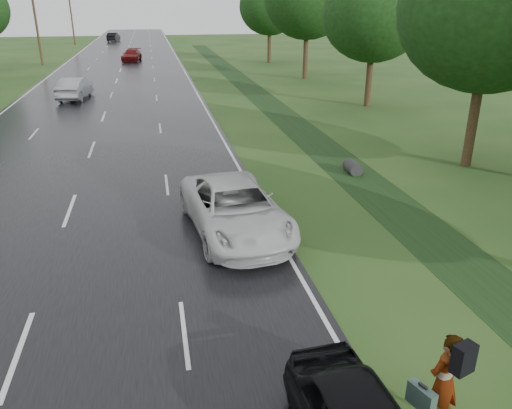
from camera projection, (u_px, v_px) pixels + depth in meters
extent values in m
plane|color=#244518|center=(18.00, 355.00, 10.55)|extent=(220.00, 220.00, 0.00)
cube|color=black|center=(119.00, 74.00, 51.35)|extent=(14.00, 180.00, 0.04)
cube|color=silver|center=(185.00, 72.00, 52.60)|extent=(0.12, 180.00, 0.01)
cube|color=silver|center=(50.00, 76.00, 50.08)|extent=(0.12, 180.00, 0.01)
cube|color=silver|center=(119.00, 74.00, 51.34)|extent=(0.12, 180.00, 0.01)
cube|color=black|center=(291.00, 122.00, 30.83)|extent=(2.20, 120.00, 0.01)
cylinder|color=#2D2D2D|center=(353.00, 167.00, 21.67)|extent=(0.56, 1.00, 0.56)
cylinder|color=#3B2218|center=(36.00, 20.00, 56.82)|extent=(0.26, 0.26, 10.00)
cylinder|color=#3B2218|center=(71.00, 14.00, 84.03)|extent=(0.26, 0.26, 10.00)
cylinder|color=#3B2218|center=(472.00, 124.00, 22.07)|extent=(0.44, 0.44, 3.84)
ellipsoid|color=black|center=(492.00, 8.00, 20.27)|extent=(7.60, 7.60, 6.84)
cylinder|color=#3B2218|center=(369.00, 81.00, 35.05)|extent=(0.44, 0.44, 3.52)
ellipsoid|color=black|center=(374.00, 14.00, 33.40)|extent=(7.00, 7.00, 6.30)
cylinder|color=#3B2218|center=(305.00, 56.00, 47.55)|extent=(0.44, 0.44, 4.16)
cylinder|color=#3B2218|center=(269.00, 47.00, 60.28)|extent=(0.44, 0.44, 3.68)
ellipsoid|color=black|center=(270.00, 7.00, 58.57)|extent=(7.20, 7.20, 6.48)
imported|color=#A5998C|center=(444.00, 381.00, 8.50)|extent=(0.79, 0.65, 1.87)
cube|color=black|center=(464.00, 359.00, 8.03)|extent=(0.43, 0.34, 0.52)
cube|color=#364F47|center=(421.00, 397.00, 8.49)|extent=(0.34, 0.55, 0.42)
cube|color=black|center=(423.00, 386.00, 8.39)|extent=(0.11, 0.18, 0.04)
imported|color=silver|center=(235.00, 209.00, 15.79)|extent=(3.31, 6.11, 1.63)
imported|color=gray|center=(75.00, 88.00, 37.87)|extent=(2.32, 5.01, 1.59)
imported|color=maroon|center=(132.00, 55.00, 62.11)|extent=(2.67, 5.04, 1.39)
imported|color=black|center=(113.00, 37.00, 93.16)|extent=(2.31, 4.87, 1.54)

